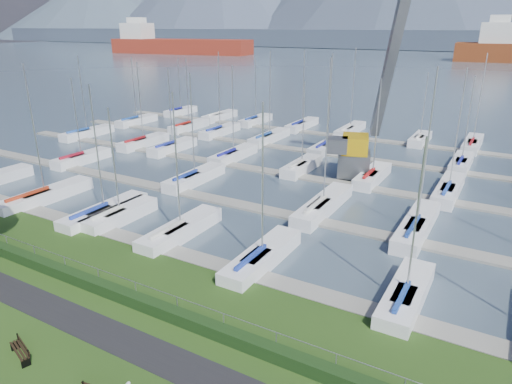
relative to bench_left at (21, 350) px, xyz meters
The scene contains 10 objects.
path 4.04m from the bench_left, 54.47° to the left, with size 160.00×2.00×0.04m, color black.
water 266.29m from the bench_left, 89.50° to the left, with size 800.00×540.00×0.20m, color #455564.
hedge 6.32m from the bench_left, 68.30° to the left, with size 80.00×0.70×0.70m, color #193212.
fence 6.74m from the bench_left, 69.57° to the left, with size 0.04×0.04×80.00m, color #969A9F.
foothill 336.33m from the bench_left, 89.60° to the left, with size 900.00×80.00×12.00m, color #404C5E.
docks 32.36m from the bench_left, 85.86° to the left, with size 90.00×41.60×0.25m.
bench_left is the anchor object (origin of this frame).
crane 37.03m from the bench_left, 82.30° to the left, with size 7.32×13.05×22.35m.
cargo_ship_west 253.47m from the bench_left, 127.76° to the left, with size 82.10×30.16×21.50m.
sailboat_fleet 35.02m from the bench_left, 90.10° to the left, with size 75.59×50.60×13.38m.
Camera 1 is at (16.10, -16.02, 14.85)m, focal length 32.00 mm.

